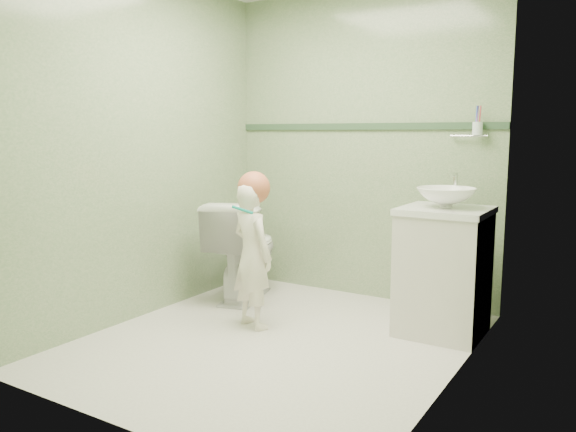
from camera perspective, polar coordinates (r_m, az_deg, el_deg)
The scene contains 12 objects.
ground at distance 3.68m, azimuth -1.25°, elevation -12.41°, with size 2.50×2.50×0.00m, color beige.
room_shell at distance 3.44m, azimuth -1.32°, elevation 6.63°, with size 2.50×2.54×2.40m.
trim_stripe at distance 4.53m, azimuth 7.31°, elevation 8.86°, with size 2.20×0.02×0.05m, color #324E34.
vanity at distance 3.84m, azimuth 15.22°, elevation -5.56°, with size 0.52×0.50×0.80m, color silver.
counter at distance 3.77m, azimuth 15.46°, elevation 0.52°, with size 0.54×0.52×0.04m, color white.
basin at distance 3.76m, azimuth 15.51°, elevation 1.79°, with size 0.37×0.37×0.13m, color white.
faucet at distance 3.93m, azimuth 16.31°, elevation 3.20°, with size 0.03×0.13×0.18m.
cup_holder at distance 4.19m, azimuth 18.30°, elevation 8.30°, with size 0.26×0.07×0.21m.
toilet at distance 4.52m, azimuth -4.45°, elevation -3.31°, with size 0.44×0.77×0.79m, color white.
toddler at distance 3.83m, azimuth -3.59°, elevation -3.97°, with size 0.36×0.23×0.98m, color white.
hair_cap at distance 3.78m, azimuth -3.43°, elevation 2.84°, with size 0.22×0.22×0.22m, color #BE613E.
teal_toothbrush at distance 3.64m, azimuth -4.55°, elevation 0.70°, with size 0.11×0.14×0.08m.
Camera 1 is at (1.87, -2.89, 1.30)m, focal length 35.61 mm.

